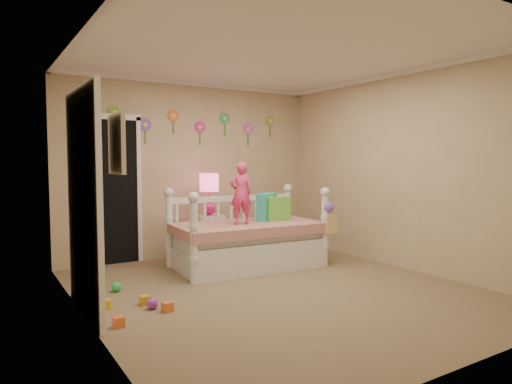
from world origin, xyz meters
TOP-DOWN VIEW (x-y plane):
  - floor at (0.00, 0.00)m, footprint 4.00×4.50m
  - ceiling at (0.00, 0.00)m, footprint 4.00×4.50m
  - back_wall at (0.00, 2.25)m, footprint 4.00×0.01m
  - left_wall at (-2.00, 0.00)m, footprint 0.01×4.50m
  - right_wall at (2.00, 0.00)m, footprint 0.01×4.50m
  - crown_molding at (0.00, 0.00)m, footprint 4.00×4.50m
  - daybed at (0.28, 1.12)m, footprint 2.05×1.19m
  - pillow_turquoise at (0.64, 1.18)m, footprint 0.39×0.30m
  - pillow_lime at (0.75, 1.07)m, footprint 0.35×0.15m
  - child at (0.13, 1.03)m, footprint 0.33×0.26m
  - nightstand at (0.07, 1.84)m, footprint 0.40×0.31m
  - table_lamp at (0.07, 1.84)m, footprint 0.28×0.28m
  - closet_doorway at (-1.25, 2.23)m, footprint 0.90×0.04m
  - flower_decals at (-0.09, 2.24)m, footprint 3.40×0.02m
  - mirror_closet at (-1.96, 0.30)m, footprint 0.07×1.30m
  - wall_picture at (-1.97, -0.90)m, footprint 0.05×0.34m
  - hanging_bag at (1.23, 0.55)m, footprint 0.20×0.16m
  - toy_scatter at (-1.44, 0.37)m, footprint 0.96×1.39m

SIDE VIEW (x-z plane):
  - floor at x=0.00m, z-range -0.01..0.01m
  - toy_scatter at x=-1.44m, z-range 0.00..0.11m
  - nightstand at x=0.07m, z-range 0.00..0.64m
  - daybed at x=0.28m, z-range 0.00..1.08m
  - hanging_bag at x=1.23m, z-range 0.47..0.83m
  - pillow_lime at x=0.75m, z-range 0.60..0.93m
  - pillow_turquoise at x=0.64m, z-range 0.60..0.98m
  - child at x=0.13m, z-range 0.60..1.41m
  - closet_doorway at x=-1.25m, z-range 0.00..2.07m
  - table_lamp at x=0.07m, z-range 0.74..1.35m
  - mirror_closet at x=-1.96m, z-range 0.00..2.10m
  - back_wall at x=0.00m, z-range 0.00..2.60m
  - left_wall at x=-2.00m, z-range 0.00..2.60m
  - right_wall at x=2.00m, z-range 0.00..2.60m
  - wall_picture at x=-1.97m, z-range 1.34..1.76m
  - flower_decals at x=-0.09m, z-range 1.69..2.19m
  - crown_molding at x=0.00m, z-range 2.54..2.60m
  - ceiling at x=0.00m, z-range 2.60..2.60m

